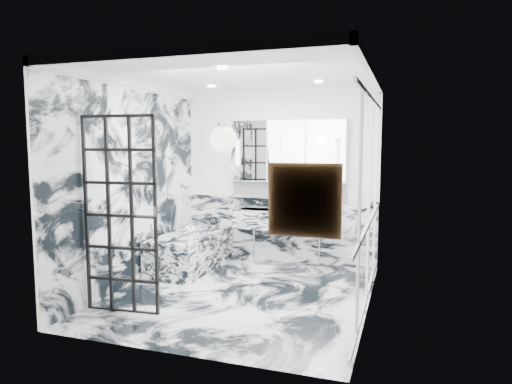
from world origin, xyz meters
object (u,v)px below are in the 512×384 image
(trough_sink, at_px, (284,220))
(bathtub, at_px, (191,251))
(crittall_door, at_px, (120,216))
(mirror_cabinet, at_px, (287,151))

(trough_sink, xyz_separation_m, bathtub, (-1.33, -0.66, -0.45))
(crittall_door, xyz_separation_m, trough_sink, (1.25, 2.57, -0.40))
(crittall_door, bearing_deg, bathtub, 87.93)
(crittall_door, height_order, mirror_cabinet, mirror_cabinet)
(mirror_cabinet, height_order, bathtub, mirror_cabinet)
(crittall_door, bearing_deg, trough_sink, 59.78)
(trough_sink, height_order, bathtub, trough_sink)
(crittall_door, distance_m, mirror_cabinet, 3.09)
(bathtub, bearing_deg, trough_sink, 26.48)
(crittall_door, height_order, trough_sink, crittall_door)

